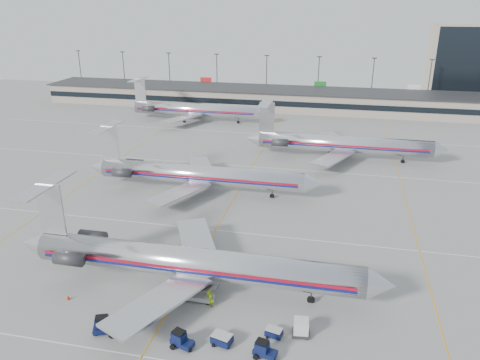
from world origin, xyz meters
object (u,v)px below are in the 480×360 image
(jet_second_row, at_px, (196,174))
(uld_container, at_px, (301,327))
(jet_foreground, at_px, (187,261))
(tug_center, at_px, (181,340))
(belt_loader, at_px, (198,296))

(jet_second_row, distance_m, uld_container, 42.53)
(jet_foreground, height_order, tug_center, jet_foreground)
(belt_loader, bearing_deg, uld_container, -14.63)
(jet_foreground, bearing_deg, uld_container, -22.54)
(jet_second_row, bearing_deg, belt_loader, -72.21)
(jet_foreground, distance_m, uld_container, 15.93)
(uld_container, bearing_deg, belt_loader, 157.71)
(jet_second_row, bearing_deg, uld_container, -57.52)
(jet_foreground, distance_m, belt_loader, 4.35)
(uld_container, distance_m, belt_loader, 12.96)
(belt_loader, bearing_deg, jet_second_row, 109.22)
(jet_foreground, relative_size, belt_loader, 10.40)
(jet_foreground, bearing_deg, jet_second_row, 105.54)
(jet_second_row, xyz_separation_m, belt_loader, (10.35, -32.24, -2.73))
(jet_second_row, height_order, belt_loader, jet_second_row)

